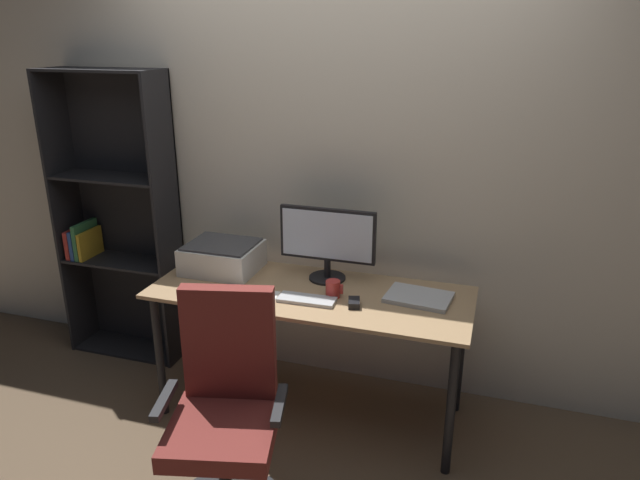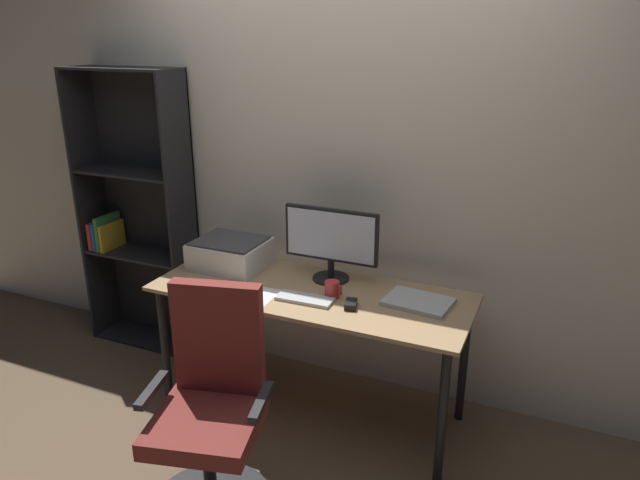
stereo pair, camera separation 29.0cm
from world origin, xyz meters
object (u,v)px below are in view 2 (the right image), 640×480
Objects in this scene: laptop at (418,302)px; printer at (230,253)px; keyboard at (305,299)px; monitor at (331,239)px; office_chair at (212,412)px; desk at (311,305)px; mouse at (351,304)px; coffee_mug at (332,289)px; bookshelf at (138,214)px.

printer reaches higher than laptop.
laptop is at bearing 18.39° from keyboard.
monitor reaches higher than office_chair.
keyboard is 0.91× the size of laptop.
keyboard is at bearing -79.06° from desk.
mouse is (0.22, -0.28, -0.21)m from monitor.
laptop is (0.42, 0.10, -0.03)m from coffee_mug.
mouse is 0.34m from laptop.
printer is at bearing 167.83° from desk.
printer reaches higher than desk.
laptop reaches higher than desk.
coffee_mug is 0.23× the size of printer.
desk is 0.57m from laptop.
office_chair reaches higher than desk.
monitor reaches higher than desk.
office_chair reaches higher than laptop.
keyboard is 0.24m from mouse.
laptop is at bearing -11.66° from monitor.
keyboard is 0.16× the size of bookshelf.
keyboard is 3.02× the size of mouse.
monitor is 0.62m from printer.
printer is (-0.58, 0.24, 0.07)m from keyboard.
keyboard is at bearing -17.48° from bookshelf.
desk is at bearing 99.27° from keyboard.
coffee_mug is at bearing -65.49° from monitor.
keyboard reaches higher than desk.
coffee_mug is 0.84m from office_chair.
printer is at bearing -176.16° from laptop.
coffee_mug reaches higher than keyboard.
mouse is (0.26, -0.10, 0.10)m from desk.
laptop reaches higher than keyboard.
office_chair is (-0.26, -0.73, -0.32)m from coffee_mug.
printer reaches higher than mouse.
monitor is at bearing 77.74° from desk.
bookshelf is (-1.26, 1.08, 0.44)m from office_chair.
office_chair is (0.44, -0.88, -0.36)m from printer.
office_chair is at bearing -63.68° from printer.
keyboard is 0.29× the size of office_chair.
laptop is at bearing 13.69° from coffee_mug.
coffee_mug is at bearing 137.31° from mouse.
desk is 3.18× the size of monitor.
keyboard is 1.49m from bookshelf.
monitor is 1.08m from office_chair.
desk is 5.76× the size of keyboard.
printer is at bearing -13.71° from bookshelf.
office_chair is (-0.15, -0.64, -0.29)m from keyboard.
bookshelf is (-1.94, 0.25, 0.14)m from laptop.
mouse is at bearing 3.77° from keyboard.
monitor is 1.64× the size of laptop.
desk is at bearing 66.82° from office_chair.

